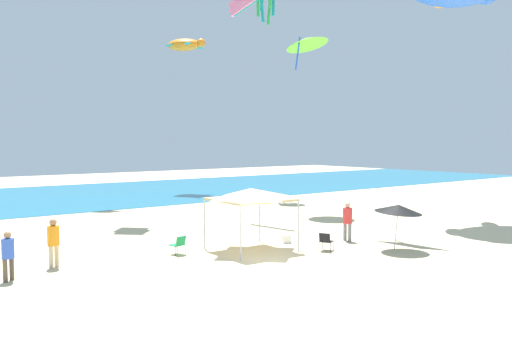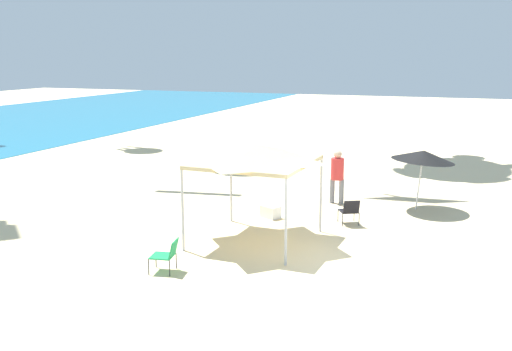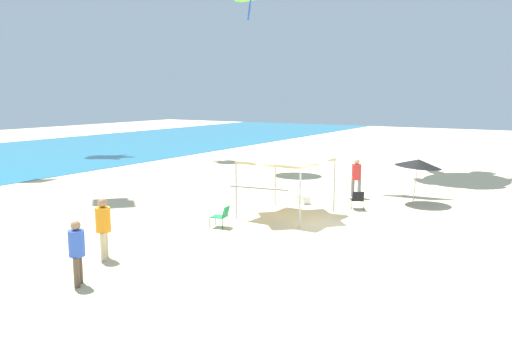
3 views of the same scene
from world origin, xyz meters
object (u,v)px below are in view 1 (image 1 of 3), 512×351
at_px(person_kite_handler, 348,218).
at_px(kite_delta_lime, 307,42).
at_px(beach_umbrella, 398,209).
at_px(kite_turtle_orange, 185,45).
at_px(folding_chair_left_of_tent, 326,240).
at_px(cooler_box, 286,238).
at_px(person_near_umbrella, 53,239).
at_px(folding_chair_near_cooler, 178,244).
at_px(person_far_stroller, 8,252).
at_px(canopy_tent, 251,195).

xyz_separation_m(person_kite_handler, kite_delta_lime, (6.00, 9.36, 10.40)).
relative_size(beach_umbrella, kite_turtle_orange, 0.52).
bearing_deg(kite_delta_lime, person_kite_handler, -140.13).
distance_m(folding_chair_left_of_tent, cooler_box, 2.55).
bearing_deg(person_near_umbrella, person_kite_handler, -50.59).
relative_size(folding_chair_near_cooler, person_far_stroller, 0.47).
bearing_deg(person_kite_handler, folding_chair_left_of_tent, 117.43).
distance_m(folding_chair_near_cooler, person_near_umbrella, 5.01).
relative_size(folding_chair_near_cooler, kite_delta_lime, 0.23).
bearing_deg(beach_umbrella, folding_chair_near_cooler, 147.44).
bearing_deg(folding_chair_left_of_tent, cooler_box, -25.71).
bearing_deg(kite_delta_lime, folding_chair_left_of_tent, -146.75).
height_order(cooler_box, person_near_umbrella, person_near_umbrella).
xyz_separation_m(cooler_box, person_kite_handler, (2.55, -1.57, 0.91)).
xyz_separation_m(beach_umbrella, kite_delta_lime, (5.86, 12.21, 9.66)).
bearing_deg(canopy_tent, folding_chair_left_of_tent, -41.05).
bearing_deg(person_kite_handler, person_near_umbrella, 81.82).
distance_m(beach_umbrella, person_kite_handler, 2.95).
relative_size(person_far_stroller, kite_turtle_orange, 0.42).
xyz_separation_m(folding_chair_near_cooler, person_near_umbrella, (-4.89, 0.89, 0.63)).
height_order(folding_chair_near_cooler, person_near_umbrella, person_near_umbrella).
bearing_deg(beach_umbrella, canopy_tent, 141.46).
distance_m(beach_umbrella, folding_chair_left_of_tent, 3.48).
bearing_deg(person_kite_handler, kite_delta_lime, -26.84).
bearing_deg(cooler_box, person_kite_handler, -31.55).
distance_m(person_far_stroller, kite_turtle_orange, 35.42).
bearing_deg(kite_turtle_orange, canopy_tent, -58.41).
relative_size(canopy_tent, person_near_umbrella, 1.71).
bearing_deg(folding_chair_near_cooler, beach_umbrella, 136.70).
relative_size(canopy_tent, folding_chair_left_of_tent, 3.92).
bearing_deg(kite_turtle_orange, kite_delta_lime, -36.75).
distance_m(canopy_tent, person_kite_handler, 5.25).
bearing_deg(canopy_tent, folding_chair_near_cooler, 159.54).
xyz_separation_m(person_far_stroller, kite_delta_lime, (20.68, 7.21, 10.50)).
relative_size(cooler_box, kite_delta_lime, 0.20).
xyz_separation_m(folding_chair_near_cooler, person_far_stroller, (-6.73, -0.17, 0.55)).
bearing_deg(beach_umbrella, kite_delta_lime, 64.36).
bearing_deg(kite_delta_lime, kite_turtle_orange, 69.76).
bearing_deg(kite_turtle_orange, person_kite_handler, -48.16).
relative_size(cooler_box, person_near_umbrella, 0.39).
bearing_deg(folding_chair_near_cooler, person_near_umbrella, -21.00).
distance_m(person_far_stroller, kite_delta_lime, 24.28).
bearing_deg(folding_chair_near_cooler, person_far_stroller, -9.31).
xyz_separation_m(folding_chair_left_of_tent, person_far_stroller, (-12.23, 3.12, 0.55)).
relative_size(folding_chair_left_of_tent, person_far_stroller, 0.47).
distance_m(person_kite_handler, kite_turtle_orange, 30.78).
xyz_separation_m(kite_turtle_orange, kite_delta_lime, (-0.86, -17.78, -2.40)).
bearing_deg(kite_turtle_orange, cooler_box, -54.19).
xyz_separation_m(person_near_umbrella, person_far_stroller, (-1.84, -1.05, -0.08)).
height_order(beach_umbrella, folding_chair_left_of_tent, beach_umbrella).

